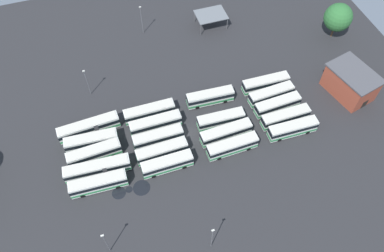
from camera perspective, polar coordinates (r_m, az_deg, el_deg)
ground_plane at (r=87.58m, az=-0.32°, el=-1.06°), size 121.65×121.65×0.00m
bus_row0_slot0 at (r=95.95m, az=10.79°, el=6.21°), size 11.56×2.85×3.58m
bus_row0_slot1 at (r=93.90m, az=11.58°, el=4.60°), size 11.16×3.14×3.58m
bus_row0_slot2 at (r=92.16m, az=12.48°, el=3.06°), size 11.06×3.06×3.58m
bus_row0_slot3 at (r=90.38m, az=13.60°, el=1.29°), size 11.36×2.66×3.58m
bus_row0_slot4 at (r=88.86m, az=14.63°, el=-0.38°), size 11.29×2.84×3.58m
bus_row1_slot0 at (r=91.55m, az=2.69°, el=4.27°), size 11.34×3.17×3.58m
bus_row1_slot2 at (r=87.68m, az=4.25°, el=0.96°), size 10.87×3.01×3.58m
bus_row1_slot3 at (r=85.69m, az=5.02°, el=-0.99°), size 11.76×3.00×3.58m
bus_row1_slot4 at (r=83.90m, az=5.97°, el=-2.97°), size 11.38×2.84×3.58m
bus_row2_slot0 at (r=89.28m, az=-6.31°, el=2.09°), size 11.76×2.65×3.58m
bus_row2_slot1 at (r=87.18m, az=-5.41°, el=0.37°), size 11.74×2.62×3.58m
bus_row2_slot2 at (r=84.99m, az=-5.03°, el=-1.69°), size 11.13×2.62×3.58m
bus_row2_slot3 at (r=83.02m, az=-4.47°, el=-3.73°), size 11.22×2.77×3.58m
bus_row2_slot4 at (r=81.35m, az=-3.68°, el=-5.61°), size 10.93×2.64×3.58m
bus_row3_slot0 at (r=89.23m, az=-14.95°, el=-0.16°), size 13.83×3.32×3.58m
bus_row3_slot1 at (r=86.99m, az=-14.61°, el=-2.13°), size 11.63×3.26×3.58m
bus_row3_slot2 at (r=85.11m, az=-14.24°, el=-3.91°), size 11.63×3.13×3.58m
bus_row3_slot3 at (r=83.04m, az=-13.76°, el=-6.07°), size 13.84×3.40×3.58m
bus_row3_slot4 at (r=81.30m, az=-13.66°, el=-8.25°), size 11.77×3.04×3.58m
depot_building at (r=99.82m, az=22.38°, el=5.97°), size 10.53×13.29×6.84m
maintenance_shelter at (r=110.03m, az=2.81°, el=16.05°), size 8.29×6.38×3.89m
lamp_post_far_corner at (r=71.90m, az=2.98°, el=-16.14°), size 0.56×0.28×8.43m
lamp_post_by_building at (r=73.33m, az=-12.58°, el=-16.43°), size 0.56×0.28×8.10m
lamp_post_mid_lot at (r=94.46m, az=-15.23°, el=6.35°), size 0.56×0.28×8.13m
lamp_post_near_entrance at (r=107.69m, az=-7.45°, el=15.39°), size 0.56×0.28×8.76m
tree_north_edge at (r=111.58m, az=20.76°, el=14.76°), size 7.35×7.35×10.08m
puddle_near_shelter at (r=92.54m, az=-13.67°, el=1.06°), size 1.49×1.49×0.01m
puddle_between_rows at (r=81.39m, az=-7.45°, el=-9.03°), size 3.60×3.60×0.01m
puddle_centre_drain at (r=81.59m, az=-9.27°, el=-9.24°), size 1.50×1.50×0.01m
puddle_front_lane at (r=85.68m, az=-14.06°, el=-5.71°), size 2.62×2.62×0.01m
puddle_back_corner at (r=81.61m, az=-10.73°, el=-9.68°), size 2.89×2.89×0.01m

